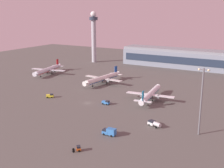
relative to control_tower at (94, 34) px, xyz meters
name	(u,v)px	position (x,y,z in m)	size (l,w,h in m)	color
ground_plane	(88,103)	(67.71, -109.33, -27.69)	(416.00, 416.00, 0.00)	#56544F
terminal_building	(212,61)	(107.74, 17.10, -19.59)	(157.63, 22.40, 16.40)	gray
control_tower	(94,34)	(0.00, 0.00, 0.00)	(8.00, 8.00, 48.60)	#A8A8B2
airplane_taxiway_distant	(150,94)	(95.32, -87.27, -24.27)	(27.53, 35.28, 9.05)	white
airplane_far_stand	(103,78)	(52.31, -68.36, -23.95)	(30.09, 38.58, 9.89)	silver
airplane_mid_apron	(48,70)	(-1.26, -64.46, -24.04)	(29.33, 37.48, 9.66)	silver
pushback_tug	(78,148)	(96.16, -156.50, -26.62)	(3.51, 3.35, 2.05)	#D85919
fuel_truck	(154,123)	(111.42, -121.50, -26.32)	(6.64, 4.12, 2.35)	white
baggage_tractor	(50,96)	(42.99, -111.79, -26.51)	(4.51, 3.98, 2.25)	yellow
catering_truck	(109,132)	(99.06, -139.17, -26.11)	(5.69, 2.48, 3.05)	#3372BF
cargo_loader	(106,102)	(77.55, -106.17, -26.51)	(4.23, 2.19, 2.25)	#3372BF
apron_light_west	(201,98)	(130.36, -120.30, -12.01)	(4.80, 0.90, 27.62)	slate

